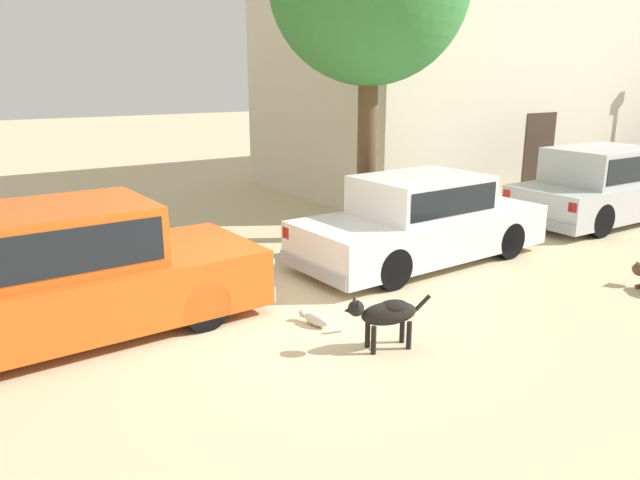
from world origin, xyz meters
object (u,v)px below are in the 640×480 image
(parked_sedan_third, at_px, (604,185))
(stray_dog_spotted, at_px, (386,313))
(parked_sedan_nearest, at_px, (63,273))
(stray_cat, at_px, (315,319))
(parked_sedan_second, at_px, (421,219))

(parked_sedan_third, relative_size, stray_dog_spotted, 4.37)
(parked_sedan_nearest, relative_size, parked_sedan_third, 1.06)
(parked_sedan_nearest, height_order, parked_sedan_third, parked_sedan_nearest)
(stray_cat, bearing_deg, parked_sedan_nearest, 48.61)
(stray_dog_spotted, bearing_deg, parked_sedan_third, -147.97)
(parked_sedan_nearest, xyz_separation_m, parked_sedan_third, (10.56, -0.14, 0.01))
(parked_sedan_third, xyz_separation_m, stray_cat, (-7.98, -1.26, -0.69))
(stray_dog_spotted, bearing_deg, stray_cat, -56.66)
(parked_sedan_second, relative_size, stray_cat, 7.42)
(parked_sedan_third, distance_m, stray_dog_spotted, 8.00)
(parked_sedan_nearest, height_order, stray_cat, parked_sedan_nearest)
(parked_sedan_nearest, bearing_deg, stray_cat, -30.38)
(stray_dog_spotted, xyz_separation_m, stray_cat, (-0.31, 0.98, -0.35))
(parked_sedan_nearest, relative_size, parked_sedan_second, 1.05)
(parked_sedan_third, relative_size, stray_cat, 7.36)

